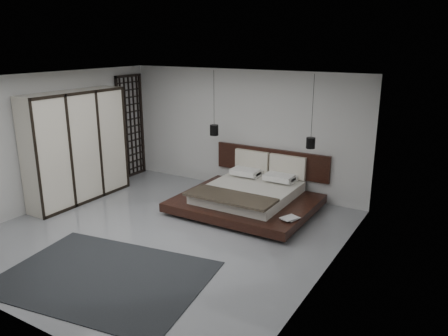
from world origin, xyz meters
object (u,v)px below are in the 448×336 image
Objects in this scene: pendant_left at (214,130)px; pendant_right at (311,143)px; bed at (249,195)px; wardrobe at (77,147)px; rug at (104,277)px; lattice_screen at (131,126)px.

pendant_left is 0.99× the size of pendant_right.
pendant_left and pendant_right have the same top height.
pendant_left is at bearing 180.00° from pendant_right.
wardrobe reaches higher than bed.
pendant_right is 0.48× the size of rug.
bed is at bearing 81.33° from rug.
pendant_right is 4.97m from wardrobe.
pendant_right reaches higher than bed.
bed is 3.86m from wardrobe.
pendant_left reaches higher than wardrobe.
pendant_right is 4.61m from rug.
pendant_right is (4.84, -0.11, 0.17)m from lattice_screen.
lattice_screen reaches higher than bed.
pendant_left is 0.47× the size of rug.
pendant_left is (-1.13, 0.43, 1.21)m from bed.
wardrobe is at bearing -141.28° from pendant_left.
pendant_right is at bearing 20.86° from bed.
bed is at bearing 22.62° from wardrobe.
pendant_right is at bearing 22.19° from wardrobe.
rug is (-0.55, -3.61, -0.28)m from bed.
pendant_right reaches higher than lattice_screen.
pendant_left is 2.26m from pendant_right.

